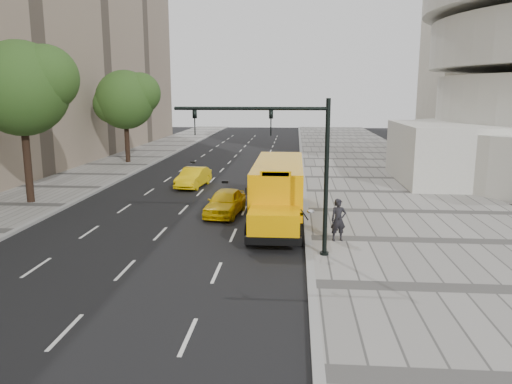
# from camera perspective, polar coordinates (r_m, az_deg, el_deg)

# --- Properties ---
(ground) EXTENTS (140.00, 140.00, 0.00)m
(ground) POSITION_cam_1_polar(r_m,az_deg,el_deg) (28.79, -6.33, -2.05)
(ground) COLOR black
(ground) RESTS_ON ground
(sidewalk_museum) EXTENTS (12.00, 140.00, 0.15)m
(sidewalk_museum) POSITION_cam_1_polar(r_m,az_deg,el_deg) (29.03, 17.64, -2.26)
(sidewalk_museum) COLOR gray
(sidewalk_museum) RESTS_ON ground
(sidewalk_far) EXTENTS (6.00, 140.00, 0.15)m
(sidewalk_far) POSITION_cam_1_polar(r_m,az_deg,el_deg) (32.66, -25.65, -1.38)
(sidewalk_far) COLOR gray
(sidewalk_far) RESTS_ON ground
(curb_museum) EXTENTS (0.30, 140.00, 0.15)m
(curb_museum) POSITION_cam_1_polar(r_m,az_deg,el_deg) (28.27, 5.71, -2.13)
(curb_museum) COLOR gray
(curb_museum) RESTS_ON ground
(curb_far) EXTENTS (0.30, 140.00, 0.15)m
(curb_far) POSITION_cam_1_polar(r_m,az_deg,el_deg) (31.27, -20.89, -1.53)
(curb_far) COLOR gray
(curb_far) RESTS_ON ground
(tree_b) EXTENTS (6.16, 5.48, 9.58)m
(tree_b) POSITION_cam_1_polar(r_m,az_deg,el_deg) (32.31, -25.12, 10.74)
(tree_b) COLOR black
(tree_b) RESTS_ON ground
(tree_c) EXTENTS (6.12, 5.44, 8.69)m
(tree_c) POSITION_cam_1_polar(r_m,az_deg,el_deg) (48.58, -14.62, 10.22)
(tree_c) COLOR black
(tree_c) RESTS_ON ground
(school_bus) EXTENTS (2.96, 11.56, 3.19)m
(school_bus) POSITION_cam_1_polar(r_m,az_deg,el_deg) (26.47, 2.59, 0.74)
(school_bus) COLOR #FAA800
(school_bus) RESTS_ON ground
(taxi_near) EXTENTS (2.17, 4.35, 1.42)m
(taxi_near) POSITION_cam_1_polar(r_m,az_deg,el_deg) (27.40, -3.53, -1.16)
(taxi_near) COLOR yellow
(taxi_near) RESTS_ON ground
(taxi_far) EXTENTS (2.01, 4.35, 1.38)m
(taxi_far) POSITION_cam_1_polar(r_m,az_deg,el_deg) (35.74, -7.18, 1.66)
(taxi_far) COLOR yellow
(taxi_far) RESTS_ON ground
(pedestrian) EXTENTS (0.77, 0.59, 1.89)m
(pedestrian) POSITION_cam_1_polar(r_m,az_deg,el_deg) (22.30, 9.39, -3.17)
(pedestrian) COLOR black
(pedestrian) RESTS_ON sidewalk_museum
(traffic_signal) EXTENTS (6.18, 0.36, 6.40)m
(traffic_signal) POSITION_cam_1_polar(r_m,az_deg,el_deg) (19.69, 4.00, 3.93)
(traffic_signal) COLOR black
(traffic_signal) RESTS_ON ground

